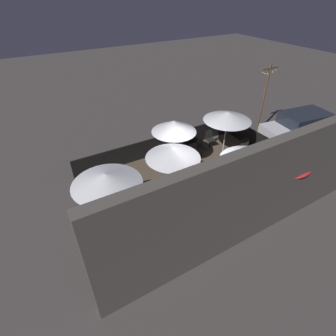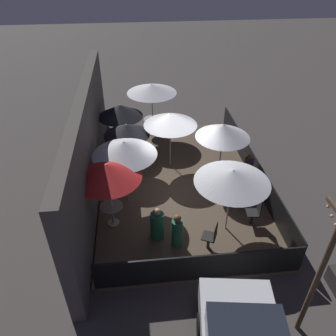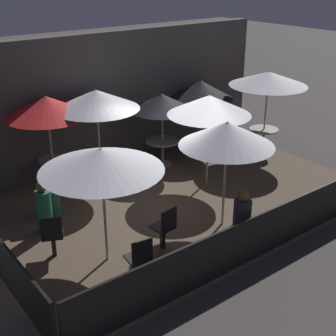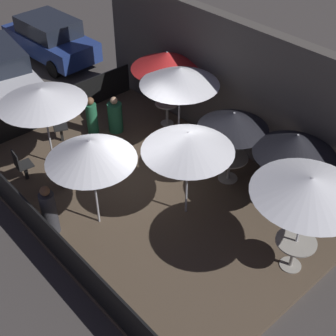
{
  "view_description": "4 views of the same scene",
  "coord_description": "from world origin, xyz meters",
  "px_view_note": "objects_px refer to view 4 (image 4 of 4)",
  "views": [
    {
      "loc": [
        5.44,
        7.08,
        7.26
      ],
      "look_at": [
        1.04,
        -0.4,
        1.07
      ],
      "focal_mm": 28.0,
      "sensor_mm": 36.0,
      "label": 1
    },
    {
      "loc": [
        -9.93,
        1.46,
        7.79
      ],
      "look_at": [
        -0.63,
        0.47,
        1.22
      ],
      "focal_mm": 35.0,
      "sensor_mm": 36.0,
      "label": 2
    },
    {
      "loc": [
        -6.29,
        -7.87,
        5.36
      ],
      "look_at": [
        -0.67,
        -0.56,
        1.29
      ],
      "focal_mm": 50.0,
      "sensor_mm": 36.0,
      "label": 3
    },
    {
      "loc": [
        6.98,
        -5.58,
        8.01
      ],
      "look_at": [
        0.78,
        -0.05,
        1.35
      ],
      "focal_mm": 50.0,
      "sensor_mm": 36.0,
      "label": 4
    }
  ],
  "objects_px": {
    "patio_umbrella_0": "(234,121)",
    "patio_umbrella_1": "(310,186)",
    "patio_umbrella_4": "(90,150)",
    "patron_1": "(49,212)",
    "patio_umbrella_6": "(180,76)",
    "patio_umbrella_5": "(188,141)",
    "patio_chair_0": "(58,126)",
    "patron_2": "(92,117)",
    "patio_umbrella_3": "(41,96)",
    "patron_0": "(115,116)",
    "patio_umbrella_2": "(167,60)",
    "patio_umbrella_7": "(296,144)",
    "patio_chair_1": "(22,164)",
    "dining_table_2": "(167,107)",
    "patio_chair_2": "(60,173)",
    "parked_car_1": "(50,38)",
    "dining_table_1": "(295,246)",
    "dining_table_0": "(229,161)"
  },
  "relations": [
    {
      "from": "patio_umbrella_1",
      "to": "dining_table_1",
      "type": "xyz_separation_m",
      "value": [
        -0.0,
        0.0,
        -1.64
      ]
    },
    {
      "from": "patio_umbrella_3",
      "to": "patio_umbrella_7",
      "type": "xyz_separation_m",
      "value": [
        5.24,
        3.31,
        -0.24
      ]
    },
    {
      "from": "patio_umbrella_6",
      "to": "patron_2",
      "type": "bearing_deg",
      "value": -146.42
    },
    {
      "from": "patio_umbrella_4",
      "to": "patron_1",
      "type": "height_order",
      "value": "patio_umbrella_4"
    },
    {
      "from": "patio_umbrella_2",
      "to": "patio_chair_2",
      "type": "bearing_deg",
      "value": -83.17
    },
    {
      "from": "patio_chair_1",
      "to": "patron_0",
      "type": "xyz_separation_m",
      "value": [
        -0.24,
        3.16,
        -0.0
      ]
    },
    {
      "from": "patio_chair_1",
      "to": "patron_0",
      "type": "distance_m",
      "value": 3.17
    },
    {
      "from": "patio_umbrella_0",
      "to": "patron_0",
      "type": "relative_size",
      "value": 1.78
    },
    {
      "from": "patio_umbrella_3",
      "to": "patron_0",
      "type": "distance_m",
      "value": 2.73
    },
    {
      "from": "patio_umbrella_1",
      "to": "patron_0",
      "type": "relative_size",
      "value": 2.15
    },
    {
      "from": "patio_umbrella_4",
      "to": "parked_car_1",
      "type": "distance_m",
      "value": 9.41
    },
    {
      "from": "dining_table_2",
      "to": "patio_chair_1",
      "type": "xyz_separation_m",
      "value": [
        -0.49,
        -4.55,
        -0.08
      ]
    },
    {
      "from": "patio_umbrella_3",
      "to": "patio_chair_1",
      "type": "bearing_deg",
      "value": -83.03
    },
    {
      "from": "patron_1",
      "to": "patio_umbrella_0",
      "type": "bearing_deg",
      "value": -32.2
    },
    {
      "from": "dining_table_2",
      "to": "patio_chair_0",
      "type": "relative_size",
      "value": 0.8
    },
    {
      "from": "patio_umbrella_0",
      "to": "dining_table_0",
      "type": "bearing_deg",
      "value": 0.0
    },
    {
      "from": "patio_umbrella_3",
      "to": "patio_umbrella_4",
      "type": "height_order",
      "value": "patio_umbrella_4"
    },
    {
      "from": "dining_table_1",
      "to": "patron_1",
      "type": "bearing_deg",
      "value": -142.7
    },
    {
      "from": "patio_umbrella_2",
      "to": "patio_umbrella_3",
      "type": "height_order",
      "value": "patio_umbrella_2"
    },
    {
      "from": "patio_umbrella_4",
      "to": "patio_chair_1",
      "type": "bearing_deg",
      "value": -167.67
    },
    {
      "from": "dining_table_2",
      "to": "patron_2",
      "type": "bearing_deg",
      "value": -119.65
    },
    {
      "from": "dining_table_2",
      "to": "patron_0",
      "type": "height_order",
      "value": "patron_0"
    },
    {
      "from": "patio_chair_0",
      "to": "patron_2",
      "type": "distance_m",
      "value": 1.02
    },
    {
      "from": "patio_umbrella_5",
      "to": "dining_table_1",
      "type": "relative_size",
      "value": 2.74
    },
    {
      "from": "patron_0",
      "to": "parked_car_1",
      "type": "bearing_deg",
      "value": -77.92
    },
    {
      "from": "dining_table_2",
      "to": "parked_car_1",
      "type": "xyz_separation_m",
      "value": [
        -6.42,
        -0.16,
        0.15
      ]
    },
    {
      "from": "patio_umbrella_0",
      "to": "patio_umbrella_4",
      "type": "bearing_deg",
      "value": -105.5
    },
    {
      "from": "patio_umbrella_0",
      "to": "patio_umbrella_1",
      "type": "relative_size",
      "value": 0.83
    },
    {
      "from": "patio_umbrella_2",
      "to": "patron_1",
      "type": "distance_m",
      "value": 5.43
    },
    {
      "from": "patio_chair_2",
      "to": "patron_2",
      "type": "bearing_deg",
      "value": 30.92
    },
    {
      "from": "patio_umbrella_2",
      "to": "dining_table_2",
      "type": "height_order",
      "value": "patio_umbrella_2"
    },
    {
      "from": "patio_umbrella_2",
      "to": "patio_umbrella_7",
      "type": "distance_m",
      "value": 4.65
    },
    {
      "from": "patio_umbrella_5",
      "to": "patio_umbrella_6",
      "type": "height_order",
      "value": "patio_umbrella_6"
    },
    {
      "from": "patio_umbrella_4",
      "to": "patio_umbrella_6",
      "type": "relative_size",
      "value": 0.96
    },
    {
      "from": "dining_table_2",
      "to": "patio_umbrella_5",
      "type": "bearing_deg",
      "value": -35.03
    },
    {
      "from": "patio_umbrella_1",
      "to": "patio_chair_0",
      "type": "height_order",
      "value": "patio_umbrella_1"
    },
    {
      "from": "dining_table_0",
      "to": "dining_table_1",
      "type": "distance_m",
      "value": 3.09
    },
    {
      "from": "patio_umbrella_1",
      "to": "patron_0",
      "type": "bearing_deg",
      "value": 177.27
    },
    {
      "from": "patio_umbrella_3",
      "to": "patron_2",
      "type": "bearing_deg",
      "value": 106.95
    },
    {
      "from": "dining_table_0",
      "to": "patio_umbrella_7",
      "type": "bearing_deg",
      "value": 9.19
    },
    {
      "from": "patio_umbrella_7",
      "to": "dining_table_2",
      "type": "relative_size",
      "value": 2.84
    },
    {
      "from": "patio_umbrella_2",
      "to": "dining_table_2",
      "type": "bearing_deg",
      "value": -45.0
    },
    {
      "from": "dining_table_0",
      "to": "parked_car_1",
      "type": "relative_size",
      "value": 0.23
    },
    {
      "from": "patio_umbrella_6",
      "to": "dining_table_1",
      "type": "xyz_separation_m",
      "value": [
        4.82,
        -1.2,
        -1.59
      ]
    },
    {
      "from": "patio_umbrella_4",
      "to": "patron_2",
      "type": "height_order",
      "value": "patio_umbrella_4"
    },
    {
      "from": "patio_umbrella_6",
      "to": "patio_umbrella_5",
      "type": "bearing_deg",
      "value": -39.08
    },
    {
      "from": "patio_umbrella_0",
      "to": "patio_chair_2",
      "type": "bearing_deg",
      "value": -126.37
    },
    {
      "from": "dining_table_1",
      "to": "patio_umbrella_5",
      "type": "bearing_deg",
      "value": -169.01
    },
    {
      "from": "patio_umbrella_5",
      "to": "patron_1",
      "type": "bearing_deg",
      "value": -119.9
    },
    {
      "from": "dining_table_2",
      "to": "patron_1",
      "type": "distance_m",
      "value": 5.22
    }
  ]
}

